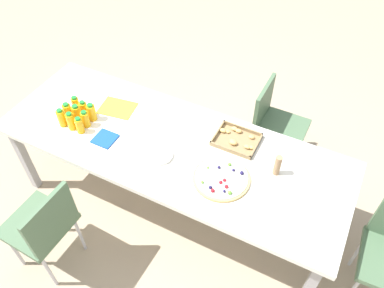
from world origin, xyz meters
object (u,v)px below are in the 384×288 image
at_px(juice_bottle_5, 85,119).
at_px(paper_folder, 117,108).
at_px(juice_bottle_8, 92,112).
at_px(snack_tray, 236,139).
at_px(juice_bottle_4, 77,114).
at_px(cardboard_tube, 277,165).
at_px(fruit_pizza, 222,178).
at_px(juice_bottle_1, 71,121).
at_px(plate_stack, 160,155).
at_px(party_table, 171,150).
at_px(juice_bottle_0, 62,118).
at_px(juice_bottle_3, 68,112).
at_px(juice_bottle_7, 84,109).
at_px(chair_far_right, 274,122).
at_px(chair_near_left, 44,225).
at_px(napkin_stack, 105,139).
at_px(juice_bottle_6, 76,105).
at_px(juice_bottle_2, 80,125).

height_order(juice_bottle_5, paper_folder, juice_bottle_5).
height_order(juice_bottle_8, snack_tray, juice_bottle_8).
bearing_deg(juice_bottle_4, cardboard_tube, 7.52).
distance_m(juice_bottle_4, fruit_pizza, 1.15).
height_order(juice_bottle_1, plate_stack, juice_bottle_1).
relative_size(juice_bottle_8, snack_tray, 0.47).
distance_m(juice_bottle_4, plate_stack, 0.70).
relative_size(party_table, snack_tray, 8.20).
xyz_separation_m(juice_bottle_0, juice_bottle_3, (-0.00, 0.07, -0.00)).
height_order(juice_bottle_7, fruit_pizza, juice_bottle_7).
xyz_separation_m(juice_bottle_0, snack_tray, (1.18, 0.42, -0.06)).
bearing_deg(fruit_pizza, juice_bottle_5, 179.74).
bearing_deg(chair_far_right, juice_bottle_7, -55.18).
bearing_deg(plate_stack, juice_bottle_0, -175.66).
distance_m(juice_bottle_0, juice_bottle_4, 0.11).
height_order(juice_bottle_8, cardboard_tube, cardboard_tube).
bearing_deg(juice_bottle_4, juice_bottle_0, -130.65).
xyz_separation_m(juice_bottle_7, plate_stack, (0.69, -0.09, -0.05)).
distance_m(party_table, chair_far_right, 0.98).
xyz_separation_m(chair_far_right, juice_bottle_1, (-1.22, -0.99, 0.32)).
bearing_deg(chair_near_left, juice_bottle_3, 23.45).
bearing_deg(chair_near_left, cardboard_tube, -52.26).
bearing_deg(napkin_stack, party_table, 21.37).
bearing_deg(juice_bottle_7, juice_bottle_0, -118.17).
relative_size(chair_far_right, snack_tray, 2.73).
bearing_deg(cardboard_tube, party_table, -173.31).
relative_size(chair_near_left, juice_bottle_7, 6.02).
xyz_separation_m(juice_bottle_6, snack_tray, (1.18, 0.27, -0.06)).
bearing_deg(plate_stack, napkin_stack, -174.57).
distance_m(plate_stack, cardboard_tube, 0.78).
height_order(juice_bottle_2, juice_bottle_5, juice_bottle_5).
bearing_deg(paper_folder, snack_tray, 6.01).
bearing_deg(snack_tray, juice_bottle_5, -160.99).
bearing_deg(cardboard_tube, snack_tray, 155.92).
bearing_deg(party_table, chair_far_right, 57.22).
relative_size(juice_bottle_3, juice_bottle_8, 1.03).
bearing_deg(party_table, juice_bottle_8, -176.29).
bearing_deg(plate_stack, juice_bottle_2, -174.73).
relative_size(plate_stack, paper_folder, 0.69).
xyz_separation_m(juice_bottle_1, napkin_stack, (0.27, 0.01, -0.06)).
bearing_deg(party_table, juice_bottle_4, -171.63).
bearing_deg(plate_stack, juice_bottle_4, 178.00).
relative_size(party_table, plate_stack, 13.96).
xyz_separation_m(juice_bottle_3, juice_bottle_4, (0.07, 0.01, 0.00)).
distance_m(juice_bottle_6, plate_stack, 0.78).
bearing_deg(juice_bottle_0, cardboard_tube, 10.24).
distance_m(juice_bottle_8, fruit_pizza, 1.08).
relative_size(juice_bottle_2, napkin_stack, 0.90).
height_order(juice_bottle_6, juice_bottle_8, juice_bottle_6).
distance_m(juice_bottle_1, juice_bottle_2, 0.08).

